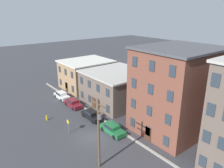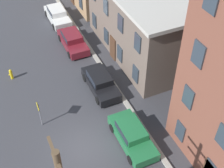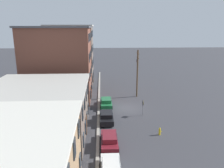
{
  "view_description": "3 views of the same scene",
  "coord_description": "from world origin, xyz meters",
  "px_view_note": "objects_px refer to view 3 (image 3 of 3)",
  "views": [
    {
      "loc": [
        23.9,
        -14.77,
        17.82
      ],
      "look_at": [
        -0.45,
        4.21,
        7.36
      ],
      "focal_mm": 35.0,
      "sensor_mm": 36.0,
      "label": 1
    },
    {
      "loc": [
        12.35,
        -3.43,
        17.77
      ],
      "look_at": [
        -0.55,
        2.39,
        4.62
      ],
      "focal_mm": 50.0,
      "sensor_mm": 36.0,
      "label": 2
    },
    {
      "loc": [
        -33.2,
        4.0,
        12.99
      ],
      "look_at": [
        1.53,
        2.27,
        3.68
      ],
      "focal_mm": 35.0,
      "sensor_mm": 36.0,
      "label": 3
    }
  ],
  "objects_px": {
    "car_maroon": "(109,140)",
    "car_green": "(106,102)",
    "caution_sign": "(143,105)",
    "utility_pole": "(137,71)",
    "fire_hydrant": "(160,131)",
    "car_black": "(107,116)"
  },
  "relations": [
    {
      "from": "car_black",
      "to": "utility_pole",
      "type": "distance_m",
      "value": 13.13
    },
    {
      "from": "caution_sign",
      "to": "utility_pole",
      "type": "relative_size",
      "value": 0.28
    },
    {
      "from": "car_green",
      "to": "caution_sign",
      "type": "height_order",
      "value": "caution_sign"
    },
    {
      "from": "car_maroon",
      "to": "car_green",
      "type": "bearing_deg",
      "value": 0.21
    },
    {
      "from": "car_maroon",
      "to": "caution_sign",
      "type": "relative_size",
      "value": 1.82
    },
    {
      "from": "car_maroon",
      "to": "utility_pole",
      "type": "bearing_deg",
      "value": -18.61
    },
    {
      "from": "utility_pole",
      "to": "caution_sign",
      "type": "bearing_deg",
      "value": 176.34
    },
    {
      "from": "car_black",
      "to": "fire_hydrant",
      "type": "xyz_separation_m",
      "value": [
        -4.23,
        -6.41,
        -0.27
      ]
    },
    {
      "from": "car_green",
      "to": "caution_sign",
      "type": "distance_m",
      "value": 6.73
    },
    {
      "from": "car_black",
      "to": "utility_pole",
      "type": "bearing_deg",
      "value": -28.81
    },
    {
      "from": "car_maroon",
      "to": "utility_pole",
      "type": "xyz_separation_m",
      "value": [
        17.36,
        -5.85,
        4.19
      ]
    },
    {
      "from": "car_green",
      "to": "utility_pole",
      "type": "bearing_deg",
      "value": -49.42
    },
    {
      "from": "car_black",
      "to": "fire_hydrant",
      "type": "bearing_deg",
      "value": -123.4
    },
    {
      "from": "car_maroon",
      "to": "caution_sign",
      "type": "xyz_separation_m",
      "value": [
        8.27,
        -5.27,
        0.86
      ]
    },
    {
      "from": "car_maroon",
      "to": "utility_pole",
      "type": "height_order",
      "value": "utility_pole"
    },
    {
      "from": "car_maroon",
      "to": "fire_hydrant",
      "type": "bearing_deg",
      "value": -70.4
    },
    {
      "from": "utility_pole",
      "to": "fire_hydrant",
      "type": "distance_m",
      "value": 15.78
    },
    {
      "from": "utility_pole",
      "to": "fire_hydrant",
      "type": "height_order",
      "value": "utility_pole"
    },
    {
      "from": "caution_sign",
      "to": "car_maroon",
      "type": "bearing_deg",
      "value": 147.52
    },
    {
      "from": "car_green",
      "to": "caution_sign",
      "type": "xyz_separation_m",
      "value": [
        -4.04,
        -5.31,
        0.86
      ]
    },
    {
      "from": "caution_sign",
      "to": "fire_hydrant",
      "type": "bearing_deg",
      "value": -170.61
    },
    {
      "from": "car_maroon",
      "to": "caution_sign",
      "type": "bearing_deg",
      "value": -32.48
    }
  ]
}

